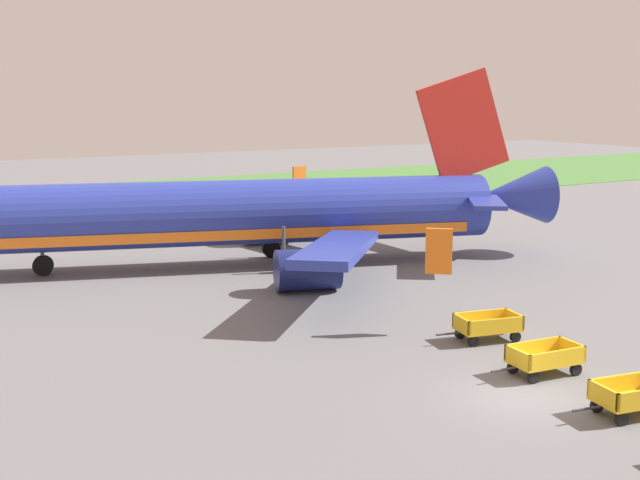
{
  "coord_description": "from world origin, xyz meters",
  "views": [
    {
      "loc": [
        -18.63,
        -18.36,
        9.82
      ],
      "look_at": [
        1.3,
        15.1,
        2.8
      ],
      "focal_mm": 45.68,
      "sensor_mm": 36.0,
      "label": 1
    }
  ],
  "objects_px": {
    "airplane": "(251,214)",
    "baggage_cart_second_in_row": "(634,396)",
    "baggage_cart_third_in_row": "(544,358)",
    "baggage_cart_fourth_in_row": "(488,326)"
  },
  "relations": [
    {
      "from": "airplane",
      "to": "baggage_cart_second_in_row",
      "type": "bearing_deg",
      "value": -89.15
    },
    {
      "from": "baggage_cart_second_in_row",
      "to": "baggage_cart_third_in_row",
      "type": "distance_m",
      "value": 4.07
    },
    {
      "from": "airplane",
      "to": "baggage_cart_fourth_in_row",
      "type": "height_order",
      "value": "airplane"
    },
    {
      "from": "airplane",
      "to": "baggage_cart_third_in_row",
      "type": "xyz_separation_m",
      "value": [
        0.73,
        -21.98,
        -2.45
      ]
    },
    {
      "from": "baggage_cart_second_in_row",
      "to": "baggage_cart_third_in_row",
      "type": "xyz_separation_m",
      "value": [
        0.34,
        4.06,
        0.0
      ]
    },
    {
      "from": "baggage_cart_third_in_row",
      "to": "baggage_cart_fourth_in_row",
      "type": "bearing_deg",
      "value": 75.69
    },
    {
      "from": "baggage_cart_third_in_row",
      "to": "baggage_cart_fourth_in_row",
      "type": "height_order",
      "value": "same"
    },
    {
      "from": "baggage_cart_fourth_in_row",
      "to": "baggage_cart_second_in_row",
      "type": "bearing_deg",
      "value": -99.66
    },
    {
      "from": "airplane",
      "to": "baggage_cart_third_in_row",
      "type": "relative_size",
      "value": 10.19
    },
    {
      "from": "airplane",
      "to": "baggage_cart_fourth_in_row",
      "type": "distance_m",
      "value": 18.15
    }
  ]
}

